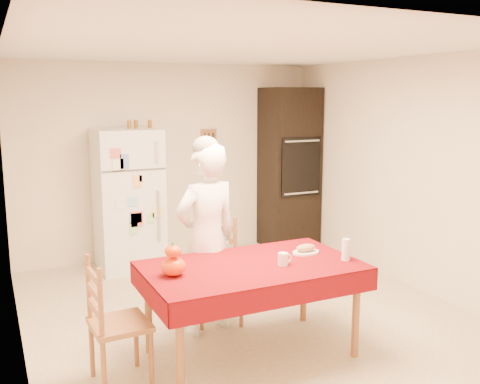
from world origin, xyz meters
TOP-DOWN VIEW (x-y plane):
  - floor at (0.00, 0.00)m, footprint 4.50×4.50m
  - room_shell at (0.00, 0.00)m, footprint 4.02×4.52m
  - refrigerator at (-0.65, 1.88)m, footprint 0.75×0.74m
  - oven_cabinet at (1.63, 1.93)m, footprint 0.70×0.62m
  - dining_table at (-0.32, -0.80)m, footprint 1.70×1.00m
  - chair_far at (-0.28, -0.02)m, footprint 0.51×0.50m
  - chair_left at (-1.44, -0.78)m, footprint 0.42×0.44m
  - seated_woman at (-0.47, -0.22)m, footprint 0.68×0.51m
  - coffee_mug at (-0.11, -0.93)m, footprint 0.08×0.08m
  - pumpkin_lower at (-0.97, -0.79)m, footprint 0.19×0.19m
  - pumpkin_upper at (-0.97, -0.79)m, footprint 0.12×0.12m
  - wine_glass at (0.42, -1.02)m, footprint 0.07×0.07m
  - bread_plate at (0.23, -0.73)m, footprint 0.24×0.24m
  - bread_loaf at (0.23, -0.73)m, footprint 0.18×0.10m
  - spice_jar_left at (-0.59, 1.93)m, footprint 0.05×0.05m
  - spice_jar_mid at (-0.51, 1.93)m, footprint 0.05×0.05m
  - spice_jar_right at (-0.34, 1.93)m, footprint 0.05×0.05m

SIDE VIEW (x-z plane):
  - floor at x=0.00m, z-range 0.00..0.00m
  - chair_far at x=-0.28m, z-range 0.03..0.98m
  - chair_left at x=-1.44m, z-range 0.03..0.98m
  - dining_table at x=-0.32m, z-range 0.31..1.07m
  - bread_plate at x=0.23m, z-range 0.76..0.78m
  - bread_loaf at x=0.23m, z-range 0.78..0.84m
  - coffee_mug at x=-0.11m, z-range 0.76..0.86m
  - pumpkin_lower at x=-0.97m, z-range 0.76..0.90m
  - seated_woman at x=-0.47m, z-range 0.00..1.69m
  - wine_glass at x=0.42m, z-range 0.76..0.94m
  - refrigerator at x=-0.65m, z-range 0.00..1.70m
  - pumpkin_upper at x=-0.97m, z-range 0.90..0.99m
  - oven_cabinet at x=1.63m, z-range 0.00..2.20m
  - room_shell at x=0.00m, z-range 0.37..2.88m
  - spice_jar_left at x=-0.59m, z-range 1.70..1.80m
  - spice_jar_mid at x=-0.51m, z-range 1.70..1.80m
  - spice_jar_right at x=-0.34m, z-range 1.70..1.80m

